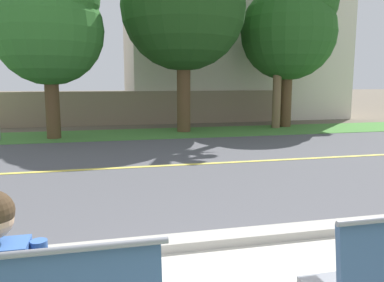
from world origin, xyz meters
TOP-DOWN VIEW (x-y plane):
  - ground_plane at (0.00, 8.00)m, footprint 140.00×140.00m
  - curb_edge at (0.00, 2.35)m, footprint 44.00×0.30m
  - street_asphalt at (0.00, 6.50)m, footprint 52.00×8.00m
  - road_centre_line at (0.00, 6.50)m, footprint 48.00×0.14m
  - far_verge_grass at (0.00, 11.78)m, footprint 48.00×2.80m
  - shade_tree_far_left at (-2.15, 11.29)m, footprint 3.36×3.36m
  - shade_tree_centre at (6.55, 12.60)m, footprint 3.70×3.70m
  - garden_wall at (0.52, 14.90)m, footprint 13.00×0.36m
  - house_across_street at (5.84, 18.10)m, footprint 11.23×6.91m

SIDE VIEW (x-z plane):
  - ground_plane at x=0.00m, z-range 0.00..0.00m
  - street_asphalt at x=0.00m, z-range 0.00..0.01m
  - far_verge_grass at x=0.00m, z-range 0.00..0.02m
  - road_centre_line at x=0.00m, z-range 0.01..0.01m
  - curb_edge at x=0.00m, z-range 0.00..0.11m
  - garden_wall at x=0.52m, z-range 0.00..1.40m
  - shade_tree_far_left at x=-2.15m, z-range 0.83..6.37m
  - house_across_street at x=5.84m, z-range 0.05..7.81m
  - shade_tree_centre at x=6.55m, z-range 0.91..7.01m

